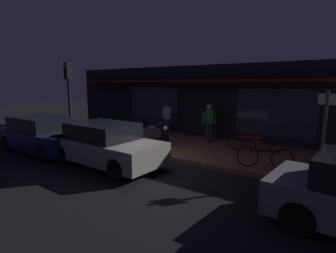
{
  "coord_description": "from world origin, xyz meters",
  "views": [
    {
      "loc": [
        5.96,
        -6.43,
        2.73
      ],
      "look_at": [
        -0.38,
        2.4,
        0.95
      ],
      "focal_mm": 28.27,
      "sensor_mm": 36.0,
      "label": 1
    }
  ],
  "objects_px": {
    "bicycle_extra": "(250,142)",
    "person_bystander": "(209,122)",
    "parked_car_near": "(43,135)",
    "bicycle_parked": "(265,157)",
    "person_photographer": "(167,118)",
    "parked_car_far": "(105,144)",
    "sign_post": "(325,128)",
    "traffic_light_pole": "(69,89)",
    "motorcycle": "(149,134)"
  },
  "relations": [
    {
      "from": "parked_car_near",
      "to": "parked_car_far",
      "type": "bearing_deg",
      "value": 5.26
    },
    {
      "from": "bicycle_extra",
      "to": "person_bystander",
      "type": "relative_size",
      "value": 0.97
    },
    {
      "from": "bicycle_parked",
      "to": "person_photographer",
      "type": "distance_m",
      "value": 6.13
    },
    {
      "from": "sign_post",
      "to": "parked_car_near",
      "type": "bearing_deg",
      "value": -162.65
    },
    {
      "from": "person_bystander",
      "to": "traffic_light_pole",
      "type": "relative_size",
      "value": 0.46
    },
    {
      "from": "motorcycle",
      "to": "bicycle_parked",
      "type": "distance_m",
      "value": 4.73
    },
    {
      "from": "person_photographer",
      "to": "person_bystander",
      "type": "height_order",
      "value": "same"
    },
    {
      "from": "person_bystander",
      "to": "parked_car_far",
      "type": "distance_m",
      "value": 4.88
    },
    {
      "from": "traffic_light_pole",
      "to": "parked_car_far",
      "type": "bearing_deg",
      "value": -17.72
    },
    {
      "from": "motorcycle",
      "to": "bicycle_parked",
      "type": "height_order",
      "value": "motorcycle"
    },
    {
      "from": "bicycle_parked",
      "to": "traffic_light_pole",
      "type": "distance_m",
      "value": 8.49
    },
    {
      "from": "motorcycle",
      "to": "traffic_light_pole",
      "type": "distance_m",
      "value": 4.13
    },
    {
      "from": "person_photographer",
      "to": "parked_car_far",
      "type": "bearing_deg",
      "value": -79.14
    },
    {
      "from": "bicycle_extra",
      "to": "parked_car_far",
      "type": "distance_m",
      "value": 5.39
    },
    {
      "from": "person_bystander",
      "to": "sign_post",
      "type": "bearing_deg",
      "value": -23.54
    },
    {
      "from": "sign_post",
      "to": "parked_car_near",
      "type": "height_order",
      "value": "sign_post"
    },
    {
      "from": "sign_post",
      "to": "parked_car_far",
      "type": "height_order",
      "value": "sign_post"
    },
    {
      "from": "traffic_light_pole",
      "to": "motorcycle",
      "type": "bearing_deg",
      "value": 20.77
    },
    {
      "from": "bicycle_parked",
      "to": "person_photographer",
      "type": "bearing_deg",
      "value": 155.15
    },
    {
      "from": "person_bystander",
      "to": "parked_car_near",
      "type": "distance_m",
      "value": 6.94
    },
    {
      "from": "parked_car_near",
      "to": "motorcycle",
      "type": "bearing_deg",
      "value": 40.42
    },
    {
      "from": "traffic_light_pole",
      "to": "parked_car_far",
      "type": "height_order",
      "value": "traffic_light_pole"
    },
    {
      "from": "person_bystander",
      "to": "sign_post",
      "type": "distance_m",
      "value": 5.01
    },
    {
      "from": "bicycle_parked",
      "to": "parked_car_near",
      "type": "xyz_separation_m",
      "value": [
        -7.97,
        -2.56,
        0.2
      ]
    },
    {
      "from": "sign_post",
      "to": "traffic_light_pole",
      "type": "bearing_deg",
      "value": -171.18
    },
    {
      "from": "person_photographer",
      "to": "sign_post",
      "type": "distance_m",
      "value": 7.35
    },
    {
      "from": "sign_post",
      "to": "bicycle_extra",
      "type": "bearing_deg",
      "value": 150.82
    },
    {
      "from": "motorcycle",
      "to": "parked_car_far",
      "type": "xyz_separation_m",
      "value": [
        0.11,
        -2.45,
        0.06
      ]
    },
    {
      "from": "person_bystander",
      "to": "bicycle_parked",
      "type": "bearing_deg",
      "value": -37.5
    },
    {
      "from": "person_photographer",
      "to": "traffic_light_pole",
      "type": "distance_m",
      "value": 4.75
    },
    {
      "from": "bicycle_parked",
      "to": "traffic_light_pole",
      "type": "height_order",
      "value": "traffic_light_pole"
    },
    {
      "from": "person_photographer",
      "to": "traffic_light_pole",
      "type": "bearing_deg",
      "value": -125.78
    },
    {
      "from": "parked_car_near",
      "to": "person_bystander",
      "type": "bearing_deg",
      "value": 45.46
    },
    {
      "from": "parked_car_near",
      "to": "parked_car_far",
      "type": "height_order",
      "value": "same"
    },
    {
      "from": "bicycle_extra",
      "to": "sign_post",
      "type": "distance_m",
      "value": 3.08
    },
    {
      "from": "bicycle_extra",
      "to": "traffic_light_pole",
      "type": "bearing_deg",
      "value": -157.7
    },
    {
      "from": "person_bystander",
      "to": "person_photographer",
      "type": "bearing_deg",
      "value": 175.72
    },
    {
      "from": "sign_post",
      "to": "motorcycle",
      "type": "bearing_deg",
      "value": -178.29
    },
    {
      "from": "bicycle_extra",
      "to": "person_bystander",
      "type": "height_order",
      "value": "person_bystander"
    },
    {
      "from": "bicycle_parked",
      "to": "person_bystander",
      "type": "height_order",
      "value": "person_bystander"
    },
    {
      "from": "bicycle_extra",
      "to": "sign_post",
      "type": "bearing_deg",
      "value": -29.18
    },
    {
      "from": "sign_post",
      "to": "bicycle_parked",
      "type": "bearing_deg",
      "value": -165.04
    },
    {
      "from": "parked_car_far",
      "to": "bicycle_parked",
      "type": "bearing_deg",
      "value": 25.95
    },
    {
      "from": "bicycle_extra",
      "to": "parked_car_far",
      "type": "bearing_deg",
      "value": -131.12
    },
    {
      "from": "parked_car_far",
      "to": "person_bystander",
      "type": "bearing_deg",
      "value": 71.93
    },
    {
      "from": "bicycle_extra",
      "to": "parked_car_far",
      "type": "xyz_separation_m",
      "value": [
        -3.54,
        -4.06,
        0.2
      ]
    },
    {
      "from": "motorcycle",
      "to": "bicycle_parked",
      "type": "xyz_separation_m",
      "value": [
        4.73,
        -0.21,
        -0.14
      ]
    },
    {
      "from": "person_photographer",
      "to": "sign_post",
      "type": "xyz_separation_m",
      "value": [
        7.01,
        -2.17,
        0.48
      ]
    },
    {
      "from": "person_photographer",
      "to": "sign_post",
      "type": "bearing_deg",
      "value": -17.24
    },
    {
      "from": "bicycle_extra",
      "to": "traffic_light_pole",
      "type": "xyz_separation_m",
      "value": [
        -7.11,
        -2.92,
        1.97
      ]
    }
  ]
}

